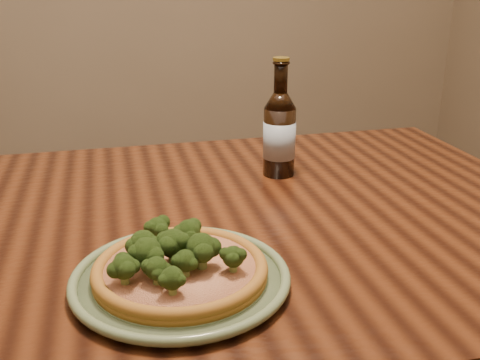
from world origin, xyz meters
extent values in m
cube|color=#421E0E|center=(0.00, 0.10, 0.73)|extent=(1.60, 0.90, 0.04)
cylinder|color=#421E0E|center=(0.73, 0.48, 0.35)|extent=(0.07, 0.07, 0.71)
cylinder|color=#687B54|center=(0.06, -0.12, 0.76)|extent=(0.27, 0.27, 0.01)
torus|color=#687B54|center=(0.06, -0.12, 0.76)|extent=(0.30, 0.30, 0.01)
torus|color=#687B54|center=(0.06, -0.12, 0.76)|extent=(0.24, 0.24, 0.01)
cylinder|color=#A16924|center=(0.06, -0.12, 0.77)|extent=(0.24, 0.24, 0.01)
torus|color=#A16924|center=(0.06, -0.12, 0.78)|extent=(0.24, 0.24, 0.02)
cylinder|color=#DBB986|center=(0.06, -0.12, 0.78)|extent=(0.20, 0.20, 0.01)
sphere|color=#314D18|center=(0.04, -0.04, 0.80)|extent=(0.04, 0.04, 0.03)
sphere|color=#314D18|center=(0.03, -0.16, 0.80)|extent=(0.03, 0.03, 0.03)
sphere|color=#314D18|center=(0.06, -0.11, 0.81)|extent=(0.06, 0.06, 0.04)
sphere|color=#314D18|center=(0.09, -0.13, 0.81)|extent=(0.05, 0.05, 0.04)
sphere|color=#314D18|center=(0.08, -0.06, 0.80)|extent=(0.04, 0.04, 0.03)
sphere|color=#314D18|center=(0.13, -0.15, 0.80)|extent=(0.04, 0.04, 0.03)
sphere|color=#314D18|center=(0.02, -0.09, 0.81)|extent=(0.04, 0.04, 0.04)
sphere|color=#314D18|center=(0.05, -0.18, 0.80)|extent=(0.04, 0.04, 0.03)
sphere|color=#314D18|center=(0.07, -0.15, 0.80)|extent=(0.04, 0.04, 0.03)
sphere|color=#314D18|center=(0.02, -0.12, 0.81)|extent=(0.04, 0.04, 0.04)
sphere|color=#314D18|center=(-0.01, -0.15, 0.80)|extent=(0.03, 0.03, 0.03)
cylinder|color=black|center=(0.33, 0.28, 0.82)|extent=(0.07, 0.07, 0.14)
cone|color=black|center=(0.33, 0.28, 0.91)|extent=(0.07, 0.07, 0.03)
cylinder|color=black|center=(0.33, 0.28, 0.96)|extent=(0.03, 0.03, 0.06)
torus|color=black|center=(0.33, 0.28, 0.98)|extent=(0.03, 0.03, 0.01)
cylinder|color=#A58C33|center=(0.33, 0.28, 0.99)|extent=(0.03, 0.03, 0.01)
cylinder|color=#A4B4C6|center=(0.33, 0.28, 0.83)|extent=(0.07, 0.07, 0.08)
camera|label=1|loc=(-0.01, -0.79, 1.15)|focal=42.00mm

